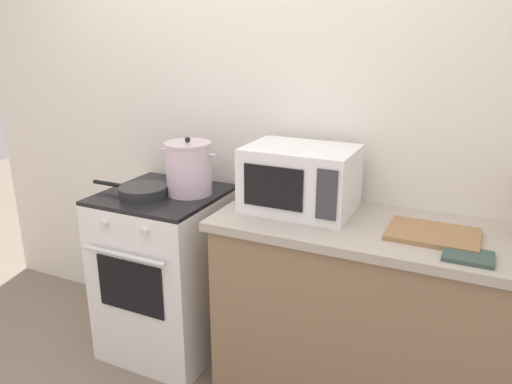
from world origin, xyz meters
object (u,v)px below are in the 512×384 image
stock_pot (189,168)px  cutting_board (433,234)px  oven_mitt (468,256)px  microwave (300,178)px  frying_pan (142,191)px  stove (166,272)px

stock_pot → cutting_board: bearing=-2.6°
oven_mitt → stock_pot: bearing=171.0°
microwave → cutting_board: size_ratio=1.39×
frying_pan → microwave: 0.82m
stove → stock_pot: stock_pot is taller
stove → microwave: bearing=6.1°
stove → oven_mitt: size_ratio=5.11×
stove → cutting_board: bearing=0.0°
stove → microwave: 0.96m
stove → oven_mitt: oven_mitt is taller
frying_pan → oven_mitt: 1.56m
stock_pot → oven_mitt: size_ratio=1.80×
cutting_board → oven_mitt: bearing=-48.3°
stove → oven_mitt: 1.57m
stove → microwave: (0.74, 0.08, 0.61)m
frying_pan → oven_mitt: size_ratio=2.49×
cutting_board → oven_mitt: (0.14, -0.16, -0.00)m
frying_pan → cutting_board: 1.41m
oven_mitt → stove: bearing=173.9°
stove → oven_mitt: bearing=-6.1°
frying_pan → microwave: microwave is taller
frying_pan → cutting_board: (1.41, 0.08, -0.02)m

